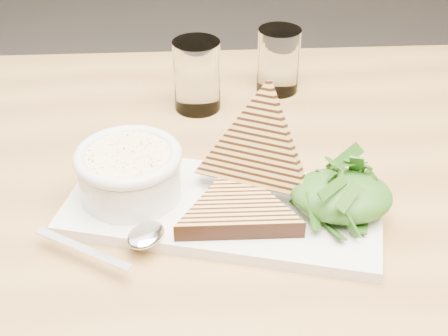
{
  "coord_description": "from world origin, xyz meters",
  "views": [
    {
      "loc": [
        0.06,
        -0.51,
        1.19
      ],
      "look_at": [
        0.03,
        0.07,
        0.79
      ],
      "focal_mm": 50.0,
      "sensor_mm": 36.0,
      "label": 1
    }
  ],
  "objects_px": {
    "glass_near": "(197,76)",
    "table_top": "(182,220)",
    "glass_far": "(278,60)",
    "platter": "(223,208)",
    "soup_bowl": "(130,178)"
  },
  "relations": [
    {
      "from": "soup_bowl",
      "to": "glass_far",
      "type": "relative_size",
      "value": 1.18
    },
    {
      "from": "platter",
      "to": "glass_near",
      "type": "distance_m",
      "value": 0.26
    },
    {
      "from": "table_top",
      "to": "platter",
      "type": "xyz_separation_m",
      "value": [
        0.05,
        -0.01,
        0.03
      ]
    },
    {
      "from": "platter",
      "to": "glass_far",
      "type": "relative_size",
      "value": 3.63
    },
    {
      "from": "platter",
      "to": "glass_far",
      "type": "height_order",
      "value": "glass_far"
    },
    {
      "from": "platter",
      "to": "soup_bowl",
      "type": "bearing_deg",
      "value": 173.28
    },
    {
      "from": "glass_near",
      "to": "table_top",
      "type": "bearing_deg",
      "value": -89.94
    },
    {
      "from": "table_top",
      "to": "glass_far",
      "type": "distance_m",
      "value": 0.33
    },
    {
      "from": "glass_near",
      "to": "platter",
      "type": "bearing_deg",
      "value": -78.63
    },
    {
      "from": "glass_far",
      "to": "soup_bowl",
      "type": "bearing_deg",
      "value": -120.61
    },
    {
      "from": "table_top",
      "to": "glass_near",
      "type": "relative_size",
      "value": 12.66
    },
    {
      "from": "table_top",
      "to": "platter",
      "type": "relative_size",
      "value": 3.68
    },
    {
      "from": "soup_bowl",
      "to": "glass_far",
      "type": "xyz_separation_m",
      "value": [
        0.18,
        0.3,
        0.01
      ]
    },
    {
      "from": "platter",
      "to": "glass_near",
      "type": "relative_size",
      "value": 3.44
    },
    {
      "from": "platter",
      "to": "glass_near",
      "type": "xyz_separation_m",
      "value": [
        -0.05,
        0.25,
        0.04
      ]
    }
  ]
}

